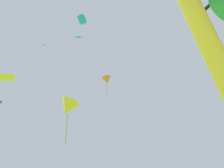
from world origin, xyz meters
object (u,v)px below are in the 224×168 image
distant_kite_yellow_mid_right (68,108)px  distant_kite_teal_far_center (78,37)px  distant_kite_orange_high_left (45,45)px  distant_kite_yellow_high_right (6,77)px  distant_kite_teal_overhead_distant (82,19)px  distant_kite_orange_mid_left (107,80)px

distant_kite_yellow_mid_right → distant_kite_teal_far_center: bearing=83.6°
distant_kite_orange_high_left → distant_kite_yellow_high_right: size_ratio=0.50×
distant_kite_teal_overhead_distant → distant_kite_yellow_high_right: bearing=-128.9°
distant_kite_orange_high_left → distant_kite_yellow_high_right: (-0.22, -16.61, -12.69)m
distant_kite_yellow_mid_right → distant_kite_teal_far_center: size_ratio=3.45×
distant_kite_teal_overhead_distant → distant_kite_orange_mid_left: distant_kite_teal_overhead_distant is taller
distant_kite_orange_high_left → distant_kite_orange_mid_left: (9.24, -3.03, -6.29)m
distant_kite_teal_overhead_distant → distant_kite_yellow_high_right: (-4.91, -6.10, -10.22)m
distant_kite_orange_high_left → distant_kite_teal_overhead_distant: bearing=-65.9°
distant_kite_orange_mid_left → distant_kite_teal_far_center: distant_kite_teal_far_center is taller
distant_kite_yellow_mid_right → distant_kite_yellow_high_right: 4.49m
distant_kite_orange_high_left → distant_kite_teal_far_center: 13.83m
distant_kite_teal_far_center → distant_kite_yellow_high_right: bearing=-133.7°
distant_kite_orange_high_left → distant_kite_yellow_high_right: bearing=-90.8°
distant_kite_teal_far_center → distant_kite_orange_high_left: bearing=110.2°
distant_kite_yellow_mid_right → distant_kite_yellow_high_right: distant_kite_yellow_high_right is taller
distant_kite_yellow_high_right → distant_kite_teal_overhead_distant: bearing=51.1°
distant_kite_yellow_mid_right → distant_kite_teal_overhead_distant: size_ratio=2.41×
distant_kite_orange_high_left → distant_kite_orange_mid_left: size_ratio=0.21×
distant_kite_orange_mid_left → distant_kite_yellow_high_right: distant_kite_orange_mid_left is taller
distant_kite_yellow_high_right → distant_kite_yellow_mid_right: bearing=-12.9°
distant_kite_teal_overhead_distant → distant_kite_yellow_high_right: 12.87m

